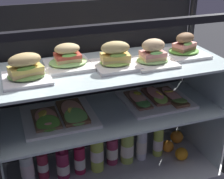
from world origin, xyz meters
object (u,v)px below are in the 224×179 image
open_sandwich_tray_left_of_center (156,98)px  juice_bottle_back_right (158,141)px  juice_bottle_front_fourth (63,165)px  juice_bottle_tucked_behind (142,144)px  juice_bottle_front_right_end (27,169)px  juice_bottle_front_left_end (80,159)px  plated_roll_sandwich_center (184,48)px  orange_fruit_beside_bottles (181,154)px  plated_roll_sandwich_far_right (26,70)px  open_sandwich_tray_near_left_corner (60,116)px  juice_bottle_back_center (43,164)px  juice_bottle_front_middle (97,154)px  plated_roll_sandwich_left_of_center (153,55)px  juice_bottle_near_post (112,150)px  orange_fruit_rolled_forward (168,146)px  juice_bottle_back_left (127,146)px  plated_roll_sandwich_right_of_center (68,59)px  orange_fruit_near_left_post (177,137)px  plated_roll_sandwich_mid_right (115,58)px

open_sandwich_tray_left_of_center → juice_bottle_back_right: open_sandwich_tray_left_of_center is taller
juice_bottle_front_fourth → juice_bottle_tucked_behind: 0.45m
juice_bottle_front_right_end → juice_bottle_front_left_end: bearing=0.5°
plated_roll_sandwich_center → juice_bottle_tucked_behind: 0.58m
juice_bottle_front_right_end → orange_fruit_beside_bottles: 0.84m
plated_roll_sandwich_far_right → juice_bottle_front_left_end: 0.60m
open_sandwich_tray_near_left_corner → juice_bottle_back_center: size_ratio=1.64×
plated_roll_sandwich_far_right → open_sandwich_tray_left_of_center: size_ratio=0.57×
juice_bottle_back_center → juice_bottle_back_right: 0.65m
juice_bottle_front_middle → plated_roll_sandwich_left_of_center: bearing=-13.1°
juice_bottle_front_fourth → juice_bottle_back_right: 0.55m
juice_bottle_front_right_end → juice_bottle_near_post: bearing=2.5°
juice_bottle_tucked_behind → orange_fruit_rolled_forward: 0.18m
plated_roll_sandwich_center → juice_bottle_back_right: size_ratio=0.91×
plated_roll_sandwich_left_of_center → plated_roll_sandwich_center: size_ratio=0.97×
juice_bottle_front_left_end → juice_bottle_back_left: bearing=0.4°
plated_roll_sandwich_right_of_center → juice_bottle_back_left: 0.61m
juice_bottle_near_post → orange_fruit_near_left_post: juice_bottle_near_post is taller
plated_roll_sandwich_mid_right → open_sandwich_tray_near_left_corner: plated_roll_sandwich_mid_right is taller
plated_roll_sandwich_right_of_center → plated_roll_sandwich_mid_right: (0.20, -0.07, 0.01)m
plated_roll_sandwich_center → juice_bottle_front_right_end: (-0.83, 0.01, -0.54)m
plated_roll_sandwich_mid_right → plated_roll_sandwich_center: size_ratio=0.96×
plated_roll_sandwich_center → orange_fruit_beside_bottles: size_ratio=2.84×
plated_roll_sandwich_mid_right → juice_bottle_front_middle: bearing=154.3°
juice_bottle_back_left → plated_roll_sandwich_mid_right: bearing=-150.5°
juice_bottle_back_center → juice_bottle_back_right: bearing=-2.2°
juice_bottle_near_post → orange_fruit_beside_bottles: (0.37, -0.11, -0.05)m
open_sandwich_tray_near_left_corner → orange_fruit_rolled_forward: open_sandwich_tray_near_left_corner is taller
juice_bottle_back_center → juice_bottle_tucked_behind: juice_bottle_tucked_behind is taller
juice_bottle_back_right → orange_fruit_rolled_forward: juice_bottle_back_right is taller
plated_roll_sandwich_far_right → juice_bottle_front_fourth: plated_roll_sandwich_far_right is taller
plated_roll_sandwich_right_of_center → juice_bottle_front_left_end: size_ratio=0.98×
juice_bottle_front_left_end → juice_bottle_near_post: bearing=5.3°
open_sandwich_tray_near_left_corner → juice_bottle_tucked_behind: 0.52m
plated_roll_sandwich_left_of_center → juice_bottle_back_left: 0.55m
orange_fruit_rolled_forward → juice_bottle_front_right_end: bearing=-179.5°
juice_bottle_front_right_end → juice_bottle_back_center: (0.08, 0.03, -0.01)m
plated_roll_sandwich_far_right → orange_fruit_beside_bottles: 0.99m
plated_roll_sandwich_center → juice_bottle_tucked_behind: size_ratio=0.87×
open_sandwich_tray_near_left_corner → juice_bottle_near_post: size_ratio=1.62×
plated_roll_sandwich_right_of_center → juice_bottle_back_right: size_ratio=0.91×
juice_bottle_front_middle → juice_bottle_front_fourth: bearing=179.5°
plated_roll_sandwich_left_of_center → open_sandwich_tray_left_of_center: plated_roll_sandwich_left_of_center is taller
juice_bottle_front_right_end → juice_bottle_back_right: size_ratio=1.01×
juice_bottle_front_fourth → juice_bottle_front_middle: 0.18m
plated_roll_sandwich_left_of_center → open_sandwich_tray_left_of_center: 0.29m
juice_bottle_front_fourth → orange_fruit_beside_bottles: bearing=-7.0°
juice_bottle_front_middle → orange_fruit_beside_bottles: size_ratio=3.25×
juice_bottle_front_fourth → open_sandwich_tray_left_of_center: bearing=0.4°
juice_bottle_front_right_end → juice_bottle_back_center: bearing=18.6°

